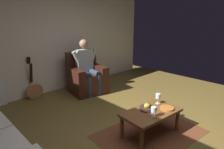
% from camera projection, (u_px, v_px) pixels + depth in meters
% --- Properties ---
extents(ground_plane, '(6.78, 6.78, 0.00)m').
position_uv_depth(ground_plane, '(149.00, 137.00, 3.02)').
color(ground_plane, brown).
extents(wall_back, '(5.85, 0.06, 2.78)m').
position_uv_depth(wall_back, '(51.00, 33.00, 4.61)').
color(wall_back, beige).
rests_on(wall_back, ground).
extents(rug, '(1.71, 1.25, 0.01)m').
position_uv_depth(rug, '(150.00, 134.00, 3.09)').
color(rug, brown).
rests_on(rug, ground).
extents(armchair, '(0.89, 0.84, 0.96)m').
position_uv_depth(armchair, '(87.00, 78.00, 4.75)').
color(armchair, '#371811').
rests_on(armchair, ground).
extents(person_seated, '(0.66, 0.65, 1.26)m').
position_uv_depth(person_seated, '(87.00, 65.00, 4.63)').
color(person_seated, '#9AA4A0').
rests_on(person_seated, ground).
extents(coffee_table, '(0.96, 0.59, 0.39)m').
position_uv_depth(coffee_table, '(151.00, 115.00, 3.00)').
color(coffee_table, brown).
rests_on(coffee_table, ground).
extents(guitar, '(0.36, 0.26, 0.93)m').
position_uv_depth(guitar, '(34.00, 89.00, 4.38)').
color(guitar, '#B57749').
rests_on(guitar, ground).
extents(wine_glass_near, '(0.07, 0.07, 0.15)m').
position_uv_depth(wine_glass_near, '(154.00, 110.00, 2.78)').
color(wine_glass_near, silver).
rests_on(wine_glass_near, coffee_table).
extents(wine_glass_far, '(0.08, 0.08, 0.17)m').
position_uv_depth(wine_glass_far, '(158.00, 97.00, 3.21)').
color(wine_glass_far, silver).
rests_on(wine_glass_far, coffee_table).
extents(fruit_bowl, '(0.22, 0.22, 0.11)m').
position_uv_depth(fruit_bowl, '(147.00, 107.00, 3.01)').
color(fruit_bowl, '#35231D').
rests_on(fruit_bowl, coffee_table).
extents(decorative_dish, '(0.21, 0.21, 0.02)m').
position_uv_depth(decorative_dish, '(167.00, 108.00, 3.05)').
color(decorative_dish, '#B96C2C').
rests_on(decorative_dish, coffee_table).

